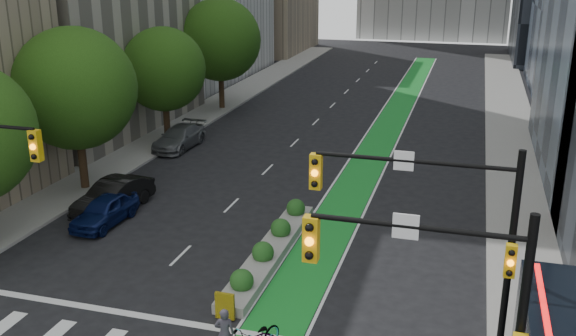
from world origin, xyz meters
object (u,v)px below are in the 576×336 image
Objects in this scene: median_planter at (271,248)px; parked_car_left_mid at (113,196)px; pedestrian_near at (543,325)px; cyclist at (225,333)px; parked_car_left_far at (179,137)px; parked_car_left_near at (105,210)px.

median_planter is 2.14× the size of parked_car_left_mid.
pedestrian_near is (19.47, -6.85, 0.20)m from parked_car_left_mid.
cyclist is 0.34× the size of parked_car_left_far.
cyclist is at bearing -37.28° from parked_car_left_mid.
cyclist reaches higher than median_planter.
parked_car_left_mid is 2.84× the size of pedestrian_near.
parked_car_left_far is at bearing 102.07° from parked_car_left_near.
cyclist is at bearing -39.24° from parked_car_left_near.
parked_car_left_near reaches higher than median_planter.
parked_car_left_far is (-2.13, 12.58, 0.03)m from parked_car_left_near.
parked_car_left_near is at bearing -58.17° from cyclist.
parked_car_left_near is 12.76m from parked_car_left_far.
pedestrian_near is at bearing -21.98° from median_planter.
parked_car_left_mid is at bearing 163.71° from median_planter.
median_planter is at bearing -100.18° from cyclist.
median_planter is at bearing -8.37° from parked_car_left_mid.
median_planter is 17.36m from parked_car_left_far.
parked_car_left_mid is at bearing -79.89° from parked_car_left_far.
median_planter is 8.65m from parked_car_left_near.
parked_car_left_near is at bearing -78.86° from parked_car_left_far.
parked_car_left_mid reaches higher than median_planter.
cyclist reaches higher than parked_car_left_far.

